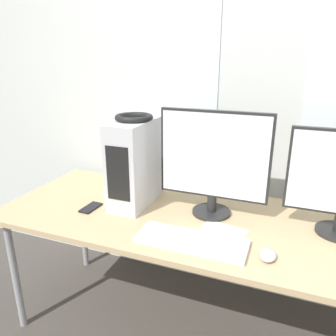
{
  "coord_description": "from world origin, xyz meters",
  "views": [
    {
      "loc": [
        0.2,
        -1.04,
        1.51
      ],
      "look_at": [
        -0.36,
        0.4,
        0.98
      ],
      "focal_mm": 35.0,
      "sensor_mm": 36.0,
      "label": 1
    }
  ],
  "objects_px": {
    "pc_tower": "(135,163)",
    "monitor_main": "(214,161)",
    "mouse": "(268,255)",
    "cell_phone": "(91,208)",
    "keyboard": "(191,241)",
    "headphones": "(134,117)"
  },
  "relations": [
    {
      "from": "pc_tower",
      "to": "monitor_main",
      "type": "bearing_deg",
      "value": 1.25
    },
    {
      "from": "mouse",
      "to": "cell_phone",
      "type": "height_order",
      "value": "mouse"
    },
    {
      "from": "monitor_main",
      "to": "cell_phone",
      "type": "xyz_separation_m",
      "value": [
        -0.62,
        -0.18,
        -0.28
      ]
    },
    {
      "from": "keyboard",
      "to": "cell_phone",
      "type": "bearing_deg",
      "value": 167.61
    },
    {
      "from": "cell_phone",
      "to": "monitor_main",
      "type": "bearing_deg",
      "value": 18.56
    },
    {
      "from": "keyboard",
      "to": "mouse",
      "type": "height_order",
      "value": "mouse"
    },
    {
      "from": "pc_tower",
      "to": "keyboard",
      "type": "distance_m",
      "value": 0.56
    },
    {
      "from": "headphones",
      "to": "monitor_main",
      "type": "height_order",
      "value": "monitor_main"
    },
    {
      "from": "pc_tower",
      "to": "headphones",
      "type": "distance_m",
      "value": 0.25
    },
    {
      "from": "mouse",
      "to": "keyboard",
      "type": "bearing_deg",
      "value": -178.8
    },
    {
      "from": "headphones",
      "to": "mouse",
      "type": "xyz_separation_m",
      "value": [
        0.74,
        -0.3,
        -0.46
      ]
    },
    {
      "from": "pc_tower",
      "to": "headphones",
      "type": "height_order",
      "value": "headphones"
    },
    {
      "from": "cell_phone",
      "to": "mouse",
      "type": "bearing_deg",
      "value": -5.28
    },
    {
      "from": "headphones",
      "to": "monitor_main",
      "type": "bearing_deg",
      "value": 1.14
    },
    {
      "from": "headphones",
      "to": "cell_phone",
      "type": "xyz_separation_m",
      "value": [
        -0.19,
        -0.17,
        -0.47
      ]
    },
    {
      "from": "keyboard",
      "to": "mouse",
      "type": "relative_size",
      "value": 4.78
    },
    {
      "from": "monitor_main",
      "to": "mouse",
      "type": "distance_m",
      "value": 0.51
    },
    {
      "from": "pc_tower",
      "to": "mouse",
      "type": "height_order",
      "value": "pc_tower"
    },
    {
      "from": "headphones",
      "to": "cell_phone",
      "type": "bearing_deg",
      "value": -138.37
    },
    {
      "from": "cell_phone",
      "to": "keyboard",
      "type": "bearing_deg",
      "value": -9.91
    },
    {
      "from": "headphones",
      "to": "mouse",
      "type": "height_order",
      "value": "headphones"
    },
    {
      "from": "monitor_main",
      "to": "keyboard",
      "type": "bearing_deg",
      "value": -91.92
    }
  ]
}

